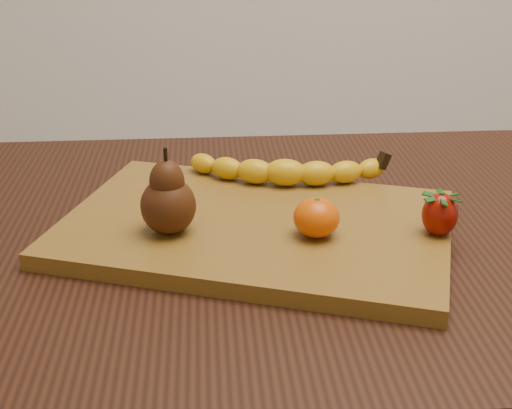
{
  "coord_description": "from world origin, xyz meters",
  "views": [
    {
      "loc": [
        -0.12,
        -0.79,
        1.14
      ],
      "look_at": [
        -0.07,
        -0.02,
        0.8
      ],
      "focal_mm": 50.0,
      "sensor_mm": 36.0,
      "label": 1
    }
  ],
  "objects_px": {
    "cutting_board": "(256,227)",
    "pear": "(168,191)",
    "table": "(305,293)",
    "mandarin": "(317,217)"
  },
  "relations": [
    {
      "from": "cutting_board",
      "to": "pear",
      "type": "distance_m",
      "value": 0.12
    },
    {
      "from": "table",
      "to": "cutting_board",
      "type": "height_order",
      "value": "cutting_board"
    },
    {
      "from": "pear",
      "to": "mandarin",
      "type": "height_order",
      "value": "pear"
    },
    {
      "from": "cutting_board",
      "to": "pear",
      "type": "height_order",
      "value": "pear"
    },
    {
      "from": "cutting_board",
      "to": "mandarin",
      "type": "bearing_deg",
      "value": -16.58
    },
    {
      "from": "table",
      "to": "pear",
      "type": "bearing_deg",
      "value": -164.64
    },
    {
      "from": "table",
      "to": "cutting_board",
      "type": "xyz_separation_m",
      "value": [
        -0.07,
        -0.02,
        0.11
      ]
    },
    {
      "from": "table",
      "to": "mandarin",
      "type": "xyz_separation_m",
      "value": [
        -0.0,
        -0.07,
        0.14
      ]
    },
    {
      "from": "cutting_board",
      "to": "table",
      "type": "bearing_deg",
      "value": 38.79
    },
    {
      "from": "mandarin",
      "to": "table",
      "type": "bearing_deg",
      "value": 89.4
    }
  ]
}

